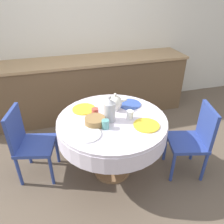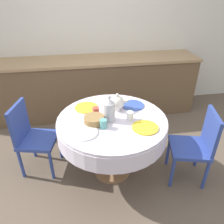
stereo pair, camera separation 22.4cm
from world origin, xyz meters
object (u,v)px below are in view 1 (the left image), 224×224
teapot (115,102)px  chair_right (28,141)px  coffee_carafe (110,110)px  chair_left (194,138)px

teapot → chair_right: bearing=177.3°
coffee_carafe → chair_left: bearing=-12.6°
chair_right → coffee_carafe: bearing=87.9°
chair_right → chair_left: bearing=89.6°
chair_left → coffee_carafe: bearing=92.0°
chair_right → coffee_carafe: (0.86, -0.24, 0.39)m
chair_right → teapot: 1.05m
chair_left → teapot: size_ratio=3.99×
coffee_carafe → teapot: coffee_carafe is taller
coffee_carafe → teapot: bearing=58.7°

